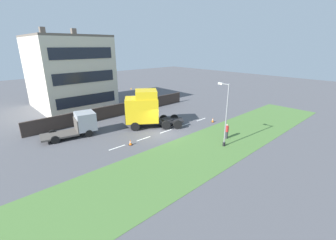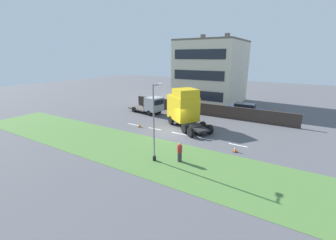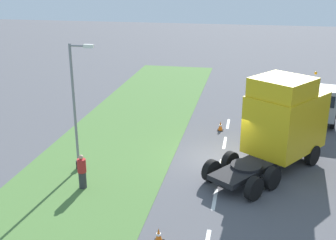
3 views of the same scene
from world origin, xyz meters
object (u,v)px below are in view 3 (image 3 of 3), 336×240
pedestrian (82,172)px  traffic_cone_lead (220,126)px  traffic_cone_trailing (159,236)px  lorry_cab (282,122)px  flatbed_truck (318,104)px  lamp_post (77,112)px

pedestrian → traffic_cone_lead: size_ratio=2.77×
pedestrian → traffic_cone_trailing: bearing=-38.3°
traffic_cone_lead → lorry_cab: bearing=-52.5°
lorry_cab → traffic_cone_trailing: 9.00m
flatbed_truck → traffic_cone_trailing: (-7.19, -14.14, -1.05)m
lorry_cab → flatbed_truck: (2.64, 6.63, -0.93)m
lorry_cab → traffic_cone_lead: (-3.25, 4.23, -1.98)m
flatbed_truck → pedestrian: (-11.38, -10.84, -0.55)m
lorry_cab → traffic_cone_trailing: size_ratio=11.78×
lamp_post → flatbed_truck: bearing=36.5°
traffic_cone_lead → lamp_post: bearing=-133.6°
lamp_post → traffic_cone_trailing: lamp_post is taller
traffic_cone_lead → pedestrian: bearing=-123.1°
flatbed_truck → traffic_cone_trailing: bearing=73.6°
lamp_post → traffic_cone_trailing: bearing=-45.5°
lorry_cab → lamp_post: size_ratio=1.11×
lamp_post → pedestrian: (0.83, -1.80, -2.14)m
flatbed_truck → traffic_cone_lead: size_ratio=10.10×
flatbed_truck → traffic_cone_trailing: flatbed_truck is taller
flatbed_truck → traffic_cone_lead: (-5.89, -2.41, -1.05)m
lorry_cab → traffic_cone_trailing: bearing=-86.1°
traffic_cone_lead → traffic_cone_trailing: 11.81m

